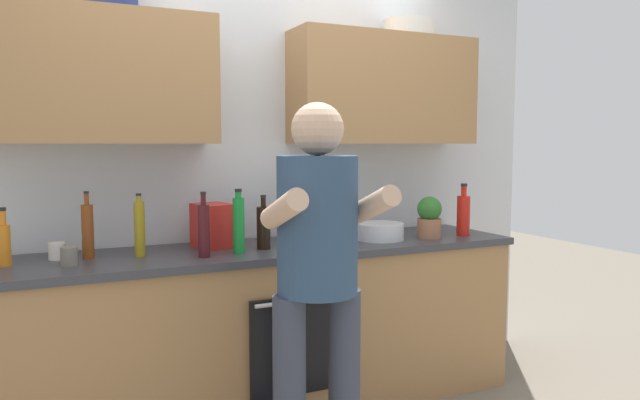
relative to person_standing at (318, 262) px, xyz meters
name	(u,v)px	position (x,y,z in m)	size (l,w,h in m)	color
back_wall_unit	(250,135)	(0.04, 1.00, 0.54)	(4.00, 0.38, 2.50)	silver
counter	(268,329)	(0.04, 0.73, -0.50)	(2.84, 0.67, 0.90)	#A37547
person_standing	(318,262)	(0.00, 0.00, 0.00)	(0.49, 0.45, 1.62)	#383D4C
bottle_soda	(239,224)	(-0.15, 0.62, 0.09)	(0.06, 0.06, 0.32)	#198C33
bottle_hotsauce	(463,214)	(1.25, 0.61, 0.07)	(0.08, 0.08, 0.31)	red
bottle_juice	(4,243)	(-1.20, 0.76, 0.05)	(0.06, 0.06, 0.27)	orange
bottle_wine	(204,230)	(-0.34, 0.59, 0.08)	(0.06, 0.06, 0.32)	#471419
bottle_soy	(264,227)	(0.01, 0.69, 0.06)	(0.07, 0.07, 0.28)	black
bottle_oil	(140,228)	(-0.61, 0.74, 0.08)	(0.05, 0.05, 0.31)	olive
bottle_vinegar	(88,231)	(-0.85, 0.79, 0.08)	(0.06, 0.06, 0.32)	brown
cup_tea	(346,238)	(0.44, 0.59, -0.01)	(0.08, 0.08, 0.08)	#33598C
cup_coffee	(57,251)	(-0.98, 0.83, -0.01)	(0.08, 0.08, 0.08)	white
cup_stoneware	(69,256)	(-0.94, 0.65, -0.01)	(0.07, 0.07, 0.08)	slate
mixing_bowl	(380,231)	(0.71, 0.69, -0.01)	(0.28, 0.28, 0.10)	silver
potted_herb	(429,217)	(1.01, 0.62, 0.07)	(0.14, 0.14, 0.24)	#9E6647
grocery_bag_crisps	(213,226)	(-0.22, 0.84, 0.06)	(0.17, 0.21, 0.23)	red
grocery_bag_produce	(306,223)	(0.28, 0.75, 0.06)	(0.24, 0.15, 0.23)	silver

